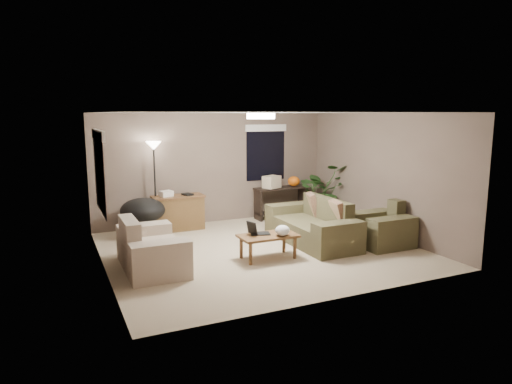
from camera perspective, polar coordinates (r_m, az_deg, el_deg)
name	(u,v)px	position (r m, az deg, el deg)	size (l,w,h in m)	color
room_shell	(261,183)	(8.23, 0.58, 1.16)	(5.50, 5.50, 5.50)	tan
main_sofa	(313,227)	(8.99, 7.15, -4.39)	(0.95, 2.20, 0.85)	#4B462D
throw_pillows	(325,208)	(9.04, 8.57, -2.03)	(0.37, 1.39, 0.47)	#8C7251
loveseat	(150,251)	(7.61, -13.12, -7.17)	(0.90, 1.60, 0.85)	beige
armchair	(381,230)	(9.04, 15.36, -4.57)	(0.95, 1.00, 0.85)	brown
coffee_table	(268,238)	(7.91, 1.51, -5.80)	(1.00, 0.55, 0.42)	brown
laptop	(257,231)	(7.90, 0.10, -4.91)	(0.42, 0.32, 0.24)	black
plastic_bag	(282,230)	(7.83, 3.32, -4.82)	(0.26, 0.23, 0.18)	white
desk	(178,213)	(9.98, -9.68, -2.55)	(1.10, 0.50, 0.75)	brown
desk_papers	(171,194)	(9.85, -10.61, -0.22)	(0.72, 0.31, 0.12)	silver
console_table	(281,200)	(10.96, 3.12, -1.00)	(1.30, 0.40, 0.75)	black
pumpkin	(294,181)	(11.06, 4.75, 1.34)	(0.29, 0.29, 0.24)	orange
cardboard_box	(272,182)	(10.78, 1.97, 1.28)	(0.38, 0.29, 0.29)	beige
papasan_chair	(143,214)	(9.54, -13.95, -2.73)	(0.95, 0.95, 0.80)	black
floor_lamp	(154,156)	(9.84, -12.63, 4.37)	(0.32, 0.32, 1.91)	black
ceiling_fixture	(261,116)	(8.14, 0.59, 9.47)	(0.50, 0.50, 0.10)	white
houseplant	(322,197)	(10.94, 8.20, -0.66)	(1.20, 1.34, 1.04)	#2D5923
cat_scratching_post	(360,224)	(9.71, 12.81, -3.98)	(0.32, 0.32, 0.50)	tan
window_left	(99,158)	(7.73, -19.09, 4.06)	(0.05, 1.56, 1.33)	black
window_back	(266,143)	(10.95, 1.23, 6.12)	(1.06, 0.05, 1.33)	black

